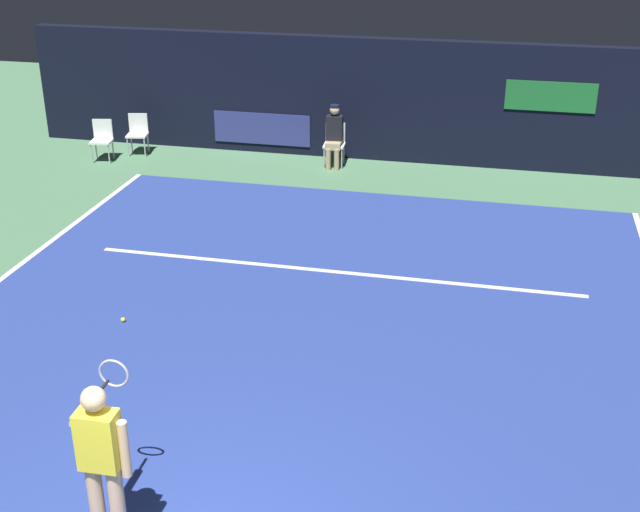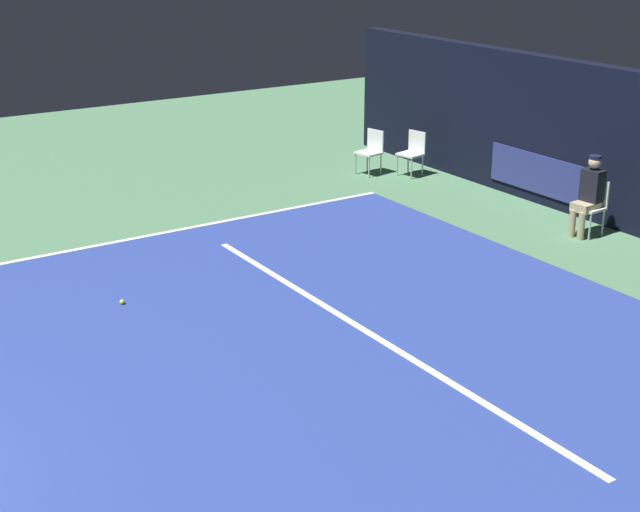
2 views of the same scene
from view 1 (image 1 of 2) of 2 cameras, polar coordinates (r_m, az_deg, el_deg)
ground_plane at (r=11.35m, az=-1.29°, el=-5.31°), size 31.39×31.39×0.00m
court_surface at (r=11.34m, az=-1.29°, el=-5.29°), size 9.88×11.32×0.01m
line_service at (r=13.05m, az=0.84°, el=-1.06°), size 7.71×0.10×0.01m
back_wall at (r=18.16m, az=4.88°, el=10.51°), size 16.28×0.33×2.60m
tennis_player at (r=7.76m, az=-14.61°, el=-13.15°), size 0.64×0.93×1.73m
line_judge_on_chair at (r=17.76m, az=0.96°, el=8.23°), size 0.47×0.55×1.32m
courtside_chair_near at (r=18.84m, az=-14.64°, el=7.81°), size 0.51×0.49×0.88m
courtside_chair_far at (r=19.14m, az=-12.32°, el=8.29°), size 0.51×0.49×0.88m
tennis_ball at (r=11.91m, az=-13.27°, el=-4.25°), size 0.07×0.07×0.07m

